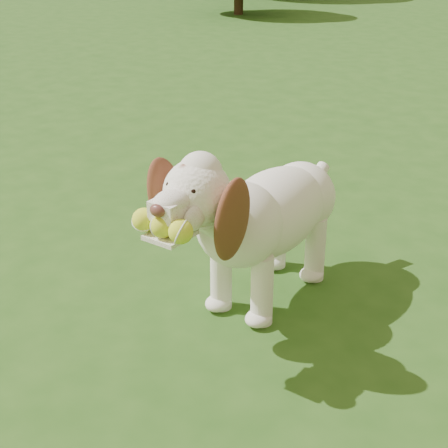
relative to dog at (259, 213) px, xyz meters
The scene contains 2 objects.
ground 0.51m from the dog, behind, with size 80.00×80.00×0.00m, color #254D16.
dog is the anchor object (origin of this frame).
Camera 1 is at (1.77, -2.13, 1.59)m, focal length 55.00 mm.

